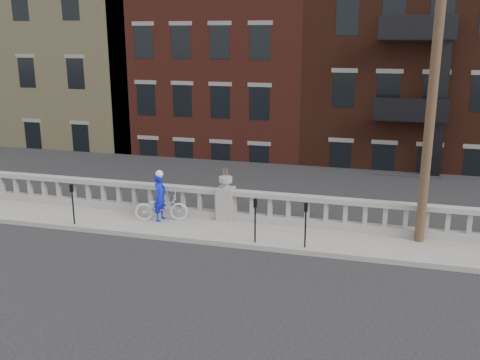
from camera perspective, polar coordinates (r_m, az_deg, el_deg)
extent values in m
plane|color=black|center=(14.70, -6.04, -9.60)|extent=(120.00, 120.00, 0.00)
cube|color=gray|center=(17.28, -2.43, -5.40)|extent=(32.00, 2.20, 0.15)
cube|color=gray|center=(18.06, -1.52, -3.79)|extent=(28.00, 0.34, 0.25)
cube|color=gray|center=(17.81, -1.53, -1.28)|extent=(28.00, 0.34, 0.16)
cube|color=gray|center=(17.93, -1.52, -2.50)|extent=(0.55, 0.55, 1.10)
cylinder|color=gray|center=(17.75, -1.54, -0.50)|extent=(0.24, 0.24, 0.20)
cylinder|color=gray|center=(17.70, -1.54, 0.06)|extent=(0.44, 0.44, 0.18)
cube|color=#605E59|center=(19.41, -1.15, -11.03)|extent=(36.00, 0.50, 5.15)
cube|color=black|center=(40.31, 7.65, -1.42)|extent=(80.00, 44.00, 0.50)
cube|color=#595651|center=(23.80, -2.94, -7.45)|extent=(16.00, 7.00, 4.00)
cube|color=#9D8E65|center=(39.96, -18.48, 12.74)|extent=(18.00, 16.00, 20.00)
cube|color=#4E1E16|center=(33.82, -0.15, 8.10)|extent=(10.00, 14.00, 14.00)
cube|color=#36170E|center=(32.54, 17.28, 8.48)|extent=(10.00, 14.00, 15.50)
cylinder|color=#422D1E|center=(16.07, 20.03, 10.75)|extent=(0.28, 0.28, 10.00)
cylinder|color=black|center=(18.28, -17.36, -2.86)|extent=(0.05, 0.05, 1.10)
cube|color=black|center=(18.09, -17.53, -0.81)|extent=(0.10, 0.08, 0.26)
cube|color=black|center=(18.05, -17.62, -0.73)|extent=(0.06, 0.01, 0.08)
cylinder|color=black|center=(15.92, 1.62, -4.81)|extent=(0.05, 0.05, 1.10)
cube|color=black|center=(15.70, 1.64, -2.48)|extent=(0.10, 0.08, 0.26)
cube|color=black|center=(15.65, 1.60, -2.39)|extent=(0.06, 0.01, 0.08)
cylinder|color=black|center=(15.66, 6.98, -5.28)|extent=(0.05, 0.05, 1.10)
cube|color=black|center=(15.43, 7.06, -2.91)|extent=(0.10, 0.08, 0.26)
cube|color=black|center=(15.38, 7.04, -2.82)|extent=(0.06, 0.01, 0.08)
imported|color=beige|center=(18.03, -8.40, -2.86)|extent=(1.86, 1.12, 0.92)
imported|color=#0C18B8|center=(17.94, -8.51, -1.80)|extent=(0.45, 0.63, 1.62)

